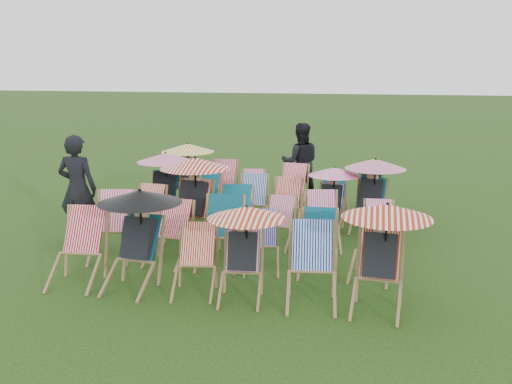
% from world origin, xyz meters
% --- Properties ---
extents(ground, '(100.00, 100.00, 0.00)m').
position_xyz_m(ground, '(0.00, 0.00, 0.00)').
color(ground, black).
rests_on(ground, ground).
extents(deckchair_0, '(0.75, 1.00, 1.03)m').
position_xyz_m(deckchair_0, '(-2.08, -2.19, 0.51)').
color(deckchair_0, olive).
rests_on(deckchair_0, ground).
extents(deckchair_1, '(1.15, 1.22, 1.37)m').
position_xyz_m(deckchair_1, '(-1.21, -2.18, 0.72)').
color(deckchair_1, olive).
rests_on(deckchair_1, ground).
extents(deckchair_2, '(0.69, 0.88, 0.89)m').
position_xyz_m(deckchair_2, '(-0.35, -2.20, 0.44)').
color(deckchair_2, olive).
rests_on(deckchair_2, ground).
extents(deckchair_3, '(1.04, 1.10, 1.23)m').
position_xyz_m(deckchair_3, '(0.33, -2.24, 0.65)').
color(deckchair_3, olive).
rests_on(deckchair_3, ground).
extents(deckchair_4, '(0.76, 0.99, 1.01)m').
position_xyz_m(deckchair_4, '(1.24, -2.23, 0.50)').
color(deckchair_4, olive).
rests_on(deckchair_4, ground).
extents(deckchair_5, '(1.14, 1.20, 1.35)m').
position_xyz_m(deckchair_5, '(2.10, -2.23, 0.71)').
color(deckchair_5, olive).
rests_on(deckchair_5, ground).
extents(deckchair_6, '(0.86, 1.06, 1.03)m').
position_xyz_m(deckchair_6, '(-2.08, -1.10, 0.51)').
color(deckchair_6, olive).
rests_on(deckchair_6, ground).
extents(deckchair_7, '(0.68, 0.90, 0.93)m').
position_xyz_m(deckchair_7, '(-1.12, -1.12, 0.47)').
color(deckchair_7, olive).
rests_on(deckchair_7, ground).
extents(deckchair_8, '(0.72, 0.97, 1.02)m').
position_xyz_m(deckchair_8, '(-0.30, -1.06, 0.51)').
color(deckchair_8, olive).
rests_on(deckchair_8, ground).
extents(deckchair_9, '(0.69, 0.87, 0.85)m').
position_xyz_m(deckchair_9, '(0.37, -1.16, 0.43)').
color(deckchair_9, olive).
rests_on(deckchair_9, ground).
extents(deckchair_10, '(0.64, 0.87, 0.91)m').
position_xyz_m(deckchair_10, '(1.22, -1.11, 0.45)').
color(deckchair_10, olive).
rests_on(deckchair_10, ground).
extents(deckchair_11, '(0.75, 0.94, 0.92)m').
position_xyz_m(deckchair_11, '(2.02, -1.13, 0.46)').
color(deckchair_11, olive).
rests_on(deckchair_11, ground).
extents(deckchair_12, '(0.64, 0.86, 0.90)m').
position_xyz_m(deckchair_12, '(-1.99, 0.03, 0.45)').
color(deckchair_12, olive).
rests_on(deckchair_12, ground).
extents(deckchair_13, '(1.23, 1.29, 1.45)m').
position_xyz_m(deckchair_13, '(-1.14, 0.09, 0.77)').
color(deckchair_13, olive).
rests_on(deckchair_13, ground).
extents(deckchair_14, '(0.80, 0.99, 0.96)m').
position_xyz_m(deckchair_14, '(-0.31, 0.05, 0.48)').
color(deckchair_14, olive).
rests_on(deckchair_14, ground).
extents(deckchair_15, '(0.62, 0.80, 0.81)m').
position_xyz_m(deckchair_15, '(0.41, 0.01, 0.41)').
color(deckchair_15, olive).
rests_on(deckchair_15, ground).
extents(deckchair_16, '(0.76, 0.95, 0.92)m').
position_xyz_m(deckchair_16, '(1.18, 0.07, 0.46)').
color(deckchair_16, olive).
rests_on(deckchair_16, ground).
extents(deckchair_17, '(0.56, 0.77, 0.82)m').
position_xyz_m(deckchair_17, '(2.10, 0.02, 0.41)').
color(deckchair_17, olive).
rests_on(deckchair_17, ground).
extents(deckchair_18, '(1.13, 1.19, 1.34)m').
position_xyz_m(deckchair_18, '(-2.08, 1.19, 0.71)').
color(deckchair_18, olive).
rests_on(deckchair_18, ground).
extents(deckchair_19, '(0.71, 0.93, 0.95)m').
position_xyz_m(deckchair_19, '(-1.29, 1.18, 0.47)').
color(deckchair_19, olive).
rests_on(deckchair_19, ground).
extents(deckchair_20, '(0.67, 0.89, 0.93)m').
position_xyz_m(deckchair_20, '(-0.29, 1.25, 0.46)').
color(deckchair_20, olive).
rests_on(deckchair_20, ground).
extents(deckchair_21, '(0.62, 0.85, 0.90)m').
position_xyz_m(deckchair_21, '(0.38, 1.18, 0.45)').
color(deckchair_21, olive).
rests_on(deckchair_21, ground).
extents(deckchair_22, '(0.98, 1.04, 1.16)m').
position_xyz_m(deckchair_22, '(1.22, 1.26, 0.61)').
color(deckchair_22, olive).
rests_on(deckchair_22, ground).
extents(deckchair_23, '(1.12, 1.19, 1.33)m').
position_xyz_m(deckchair_23, '(1.95, 1.30, 0.70)').
color(deckchair_23, olive).
rests_on(deckchair_23, ground).
extents(deckchair_24, '(1.15, 1.22, 1.36)m').
position_xyz_m(deckchair_24, '(-2.02, 2.40, 0.72)').
color(deckchair_24, olive).
rests_on(deckchair_24, ground).
extents(deckchair_25, '(0.69, 0.94, 0.99)m').
position_xyz_m(deckchair_25, '(-1.22, 2.41, 0.50)').
color(deckchair_25, olive).
rests_on(deckchair_25, ground).
extents(deckchair_26, '(0.65, 0.83, 0.83)m').
position_xyz_m(deckchair_26, '(-0.51, 2.33, 0.41)').
color(deckchair_26, olive).
rests_on(deckchair_26, ground).
extents(deckchair_27, '(0.73, 0.95, 0.97)m').
position_xyz_m(deckchair_27, '(0.30, 2.38, 0.48)').
color(deckchair_27, olive).
rests_on(deckchair_27, ground).
extents(deckchair_28, '(0.73, 0.90, 0.87)m').
position_xyz_m(deckchair_28, '(1.23, 2.27, 0.44)').
color(deckchair_28, olive).
rests_on(deckchair_28, ground).
extents(deckchair_29, '(0.98, 1.02, 1.16)m').
position_xyz_m(deckchair_29, '(1.97, 2.38, 0.61)').
color(deckchair_29, olive).
rests_on(deckchair_29, ground).
extents(person_left, '(0.69, 0.46, 1.88)m').
position_xyz_m(person_left, '(-3.04, -0.38, 0.94)').
color(person_left, black).
rests_on(person_left, ground).
extents(person_rear, '(0.97, 0.81, 1.77)m').
position_xyz_m(person_rear, '(0.37, 3.36, 0.89)').
color(person_rear, black).
rests_on(person_rear, ground).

